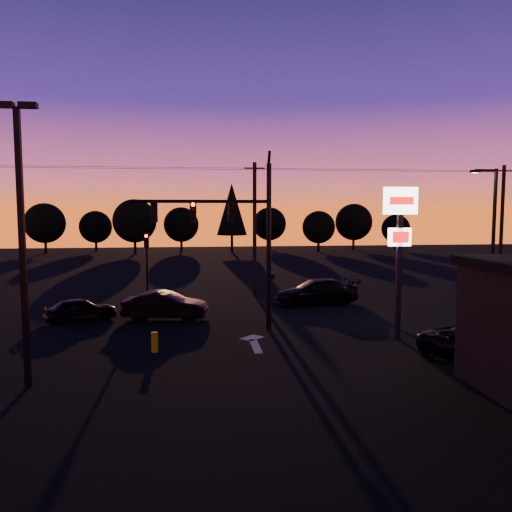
# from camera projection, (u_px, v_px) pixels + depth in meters

# --- Properties ---
(ground) EXTENTS (120.00, 120.00, 0.00)m
(ground) POSITION_uv_depth(u_px,v_px,m) (246.00, 353.00, 20.21)
(ground) COLOR black
(ground) RESTS_ON ground
(lane_arrow) EXTENTS (1.20, 3.10, 0.01)m
(lane_arrow) POSITION_uv_depth(u_px,v_px,m) (254.00, 342.00, 21.92)
(lane_arrow) COLOR beige
(lane_arrow) RESTS_ON ground
(traffic_signal_mast) EXTENTS (6.79, 0.52, 8.58)m
(traffic_signal_mast) POSITION_uv_depth(u_px,v_px,m) (236.00, 228.00, 23.69)
(traffic_signal_mast) COLOR black
(traffic_signal_mast) RESTS_ON ground
(secondary_signal) EXTENTS (0.30, 0.31, 4.35)m
(secondary_signal) POSITION_uv_depth(u_px,v_px,m) (147.00, 258.00, 30.70)
(secondary_signal) COLOR black
(secondary_signal) RESTS_ON ground
(parking_lot_light) EXTENTS (1.25, 0.30, 9.14)m
(parking_lot_light) POSITION_uv_depth(u_px,v_px,m) (21.00, 226.00, 15.86)
(parking_lot_light) COLOR black
(parking_lot_light) RESTS_ON ground
(pylon_sign) EXTENTS (1.50, 0.28, 6.80)m
(pylon_sign) POSITION_uv_depth(u_px,v_px,m) (400.00, 230.00, 22.08)
(pylon_sign) COLOR black
(pylon_sign) RESTS_ON ground
(streetlight) EXTENTS (1.55, 0.35, 8.00)m
(streetlight) POSITION_uv_depth(u_px,v_px,m) (492.00, 236.00, 26.91)
(streetlight) COLOR black
(streetlight) RESTS_ON ground
(utility_pole_1) EXTENTS (1.40, 0.26, 9.00)m
(utility_pole_1) POSITION_uv_depth(u_px,v_px,m) (255.00, 228.00, 33.87)
(utility_pole_1) COLOR black
(utility_pole_1) RESTS_ON ground
(utility_pole_2) EXTENTS (1.40, 0.26, 9.00)m
(utility_pole_2) POSITION_uv_depth(u_px,v_px,m) (502.00, 227.00, 36.03)
(utility_pole_2) COLOR black
(utility_pole_2) RESTS_ON ground
(power_wires) EXTENTS (36.00, 1.22, 0.07)m
(power_wires) POSITION_uv_depth(u_px,v_px,m) (255.00, 169.00, 33.50)
(power_wires) COLOR black
(power_wires) RESTS_ON ground
(bollard) EXTENTS (0.27, 0.27, 0.82)m
(bollard) POSITION_uv_depth(u_px,v_px,m) (155.00, 342.00, 20.37)
(bollard) COLOR #BA9F01
(bollard) RESTS_ON ground
(tree_0) EXTENTS (5.36, 5.36, 6.74)m
(tree_0) POSITION_uv_depth(u_px,v_px,m) (45.00, 223.00, 66.62)
(tree_0) COLOR black
(tree_0) RESTS_ON ground
(tree_1) EXTENTS (4.54, 4.54, 5.71)m
(tree_1) POSITION_uv_depth(u_px,v_px,m) (96.00, 227.00, 70.36)
(tree_1) COLOR black
(tree_1) RESTS_ON ground
(tree_2) EXTENTS (5.77, 5.78, 7.26)m
(tree_2) POSITION_uv_depth(u_px,v_px,m) (135.00, 221.00, 66.06)
(tree_2) COLOR black
(tree_2) RESTS_ON ground
(tree_3) EXTENTS (4.95, 4.95, 6.22)m
(tree_3) POSITION_uv_depth(u_px,v_px,m) (181.00, 225.00, 70.79)
(tree_3) COLOR black
(tree_3) RESTS_ON ground
(tree_4) EXTENTS (4.18, 4.18, 9.50)m
(tree_4) POSITION_uv_depth(u_px,v_px,m) (232.00, 209.00, 68.46)
(tree_4) COLOR black
(tree_4) RESTS_ON ground
(tree_5) EXTENTS (4.95, 4.95, 6.22)m
(tree_5) POSITION_uv_depth(u_px,v_px,m) (270.00, 224.00, 74.33)
(tree_5) COLOR black
(tree_5) RESTS_ON ground
(tree_6) EXTENTS (4.54, 4.54, 5.71)m
(tree_6) POSITION_uv_depth(u_px,v_px,m) (319.00, 227.00, 69.15)
(tree_6) COLOR black
(tree_6) RESTS_ON ground
(tree_7) EXTENTS (5.36, 5.36, 6.74)m
(tree_7) POSITION_uv_depth(u_px,v_px,m) (354.00, 222.00, 72.78)
(tree_7) COLOR black
(tree_7) RESTS_ON ground
(tree_8) EXTENTS (4.12, 4.12, 5.19)m
(tree_8) POSITION_uv_depth(u_px,v_px,m) (396.00, 229.00, 72.60)
(tree_8) COLOR black
(tree_8) RESTS_ON ground
(car_left) EXTENTS (3.89, 2.84, 1.23)m
(car_left) POSITION_uv_depth(u_px,v_px,m) (81.00, 309.00, 26.10)
(car_left) COLOR black
(car_left) RESTS_ON ground
(car_mid) EXTENTS (4.64, 2.25, 1.47)m
(car_mid) POSITION_uv_depth(u_px,v_px,m) (165.00, 305.00, 26.54)
(car_mid) COLOR black
(car_mid) RESTS_ON ground
(car_right) EXTENTS (5.47, 2.79, 1.52)m
(car_right) POSITION_uv_depth(u_px,v_px,m) (316.00, 292.00, 30.83)
(car_right) COLOR black
(car_right) RESTS_ON ground
(suv_parked) EXTENTS (4.29, 4.96, 1.27)m
(suv_parked) POSITION_uv_depth(u_px,v_px,m) (481.00, 347.00, 18.89)
(suv_parked) COLOR black
(suv_parked) RESTS_ON ground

